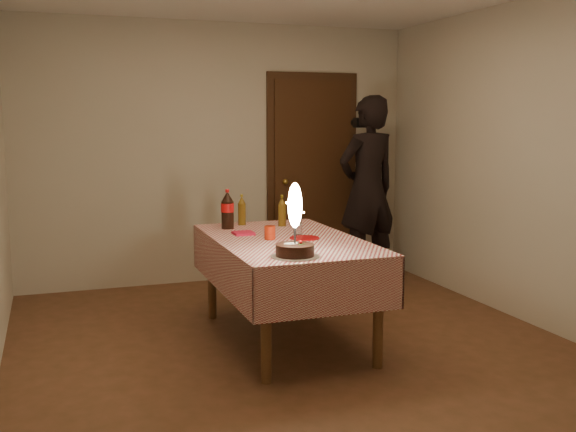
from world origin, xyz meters
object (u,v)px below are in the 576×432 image
object	(u,v)px
red_cup	(270,233)
photographer	(367,188)
amber_bottle_left	(242,211)
amber_bottle_right	(282,212)
dining_table	(286,252)
birthday_cake	(295,236)
clear_cup	(298,229)
red_plate	(304,238)
cola_bottle	(227,210)

from	to	relation	value
red_cup	photographer	world-z (taller)	photographer
amber_bottle_left	amber_bottle_right	world-z (taller)	same
dining_table	amber_bottle_left	bearing A→B (deg)	100.44
birthday_cake	clear_cup	world-z (taller)	birthday_cake
red_cup	clear_cup	distance (m)	0.29
clear_cup	dining_table	bearing A→B (deg)	-138.11
red_plate	dining_table	bearing A→B (deg)	157.71
red_plate	photographer	size ratio (longest dim) A/B	0.12
red_plate	clear_cup	xyz separation A→B (m)	(0.01, 0.18, 0.04)
birthday_cake	clear_cup	xyz separation A→B (m)	(0.30, 0.77, -0.09)
red_cup	amber_bottle_left	size ratio (longest dim) A/B	0.39
red_cup	photographer	size ratio (longest dim) A/B	0.05
birthday_cake	red_plate	distance (m)	0.67
red_cup	cola_bottle	xyz separation A→B (m)	(-0.17, 0.58, 0.10)
red_plate	cola_bottle	distance (m)	0.77
dining_table	clear_cup	world-z (taller)	clear_cup
red_plate	photographer	bearing A→B (deg)	51.05
cola_bottle	amber_bottle_right	bearing A→B (deg)	-2.33
birthday_cake	red_plate	bearing A→B (deg)	63.79
dining_table	amber_bottle_right	size ratio (longest dim) A/B	6.75
clear_cup	amber_bottle_left	distance (m)	0.66
cola_bottle	amber_bottle_right	distance (m)	0.46
red_plate	red_cup	size ratio (longest dim) A/B	2.20
red_plate	cola_bottle	xyz separation A→B (m)	(-0.42, 0.63, 0.15)
amber_bottle_right	photographer	size ratio (longest dim) A/B	0.14
clear_cup	photographer	bearing A→B (deg)	48.03
birthday_cake	red_plate	size ratio (longest dim) A/B	2.16
cola_bottle	photographer	size ratio (longest dim) A/B	0.17
cola_bottle	amber_bottle_left	size ratio (longest dim) A/B	1.25
dining_table	photographer	distance (m)	2.14
red_plate	amber_bottle_left	size ratio (longest dim) A/B	0.86
clear_cup	photographer	distance (m)	1.94
amber_bottle_right	photographer	distance (m)	1.63
amber_bottle_left	amber_bottle_right	size ratio (longest dim) A/B	1.00
birthday_cake	amber_bottle_right	size ratio (longest dim) A/B	1.86
birthday_cake	amber_bottle_right	xyz separation A→B (m)	(0.33, 1.20, -0.01)
dining_table	photographer	xyz separation A→B (m)	(1.44, 1.57, 0.27)
clear_cup	cola_bottle	size ratio (longest dim) A/B	0.28
red_cup	photographer	distance (m)	2.21
red_plate	birthday_cake	bearing A→B (deg)	-116.21
dining_table	red_cup	bearing A→B (deg)	-178.91
dining_table	cola_bottle	size ratio (longest dim) A/B	5.42
birthday_cake	cola_bottle	xyz separation A→B (m)	(-0.13, 1.22, 0.02)
dining_table	red_plate	distance (m)	0.17
red_plate	red_cup	world-z (taller)	red_cup
dining_table	clear_cup	xyz separation A→B (m)	(0.14, 0.13, 0.15)
red_cup	dining_table	bearing A→B (deg)	1.09
cola_bottle	clear_cup	bearing A→B (deg)	-45.99
dining_table	red_plate	size ratio (longest dim) A/B	7.82
dining_table	amber_bottle_right	world-z (taller)	amber_bottle_right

